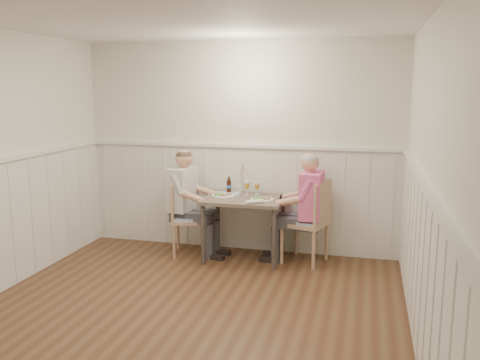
{
  "coord_description": "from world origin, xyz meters",
  "views": [
    {
      "loc": [
        1.55,
        -3.85,
        2.03
      ],
      "look_at": [
        0.16,
        1.64,
        1.0
      ],
      "focal_mm": 38.0,
      "sensor_mm": 36.0,
      "label": 1
    }
  ],
  "objects_px": {
    "dining_table": "(244,206)",
    "chair_right": "(310,219)",
    "diner_cream": "(186,210)",
    "beer_bottle": "(229,185)",
    "man_in_pink": "(308,217)",
    "chair_left": "(186,216)",
    "grass_vase": "(241,179)"
  },
  "relations": [
    {
      "from": "chair_left",
      "to": "diner_cream",
      "type": "height_order",
      "value": "diner_cream"
    },
    {
      "from": "chair_right",
      "to": "grass_vase",
      "type": "distance_m",
      "value": 1.0
    },
    {
      "from": "chair_left",
      "to": "grass_vase",
      "type": "relative_size",
      "value": 2.35
    },
    {
      "from": "beer_bottle",
      "to": "chair_left",
      "type": "bearing_deg",
      "value": -153.38
    },
    {
      "from": "man_in_pink",
      "to": "dining_table",
      "type": "bearing_deg",
      "value": -177.25
    },
    {
      "from": "man_in_pink",
      "to": "grass_vase",
      "type": "distance_m",
      "value": 0.97
    },
    {
      "from": "dining_table",
      "to": "chair_right",
      "type": "distance_m",
      "value": 0.78
    },
    {
      "from": "chair_right",
      "to": "man_in_pink",
      "type": "xyz_separation_m",
      "value": [
        -0.03,
        -0.02,
        0.03
      ]
    },
    {
      "from": "chair_right",
      "to": "man_in_pink",
      "type": "bearing_deg",
      "value": -145.56
    },
    {
      "from": "dining_table",
      "to": "beer_bottle",
      "type": "relative_size",
      "value": 4.62
    },
    {
      "from": "chair_left",
      "to": "beer_bottle",
      "type": "bearing_deg",
      "value": 26.62
    },
    {
      "from": "chair_left",
      "to": "diner_cream",
      "type": "xyz_separation_m",
      "value": [
        -0.0,
        0.03,
        0.07
      ]
    },
    {
      "from": "grass_vase",
      "to": "beer_bottle",
      "type": "bearing_deg",
      "value": -165.48
    },
    {
      "from": "chair_right",
      "to": "man_in_pink",
      "type": "distance_m",
      "value": 0.04
    },
    {
      "from": "diner_cream",
      "to": "beer_bottle",
      "type": "xyz_separation_m",
      "value": [
        0.49,
        0.22,
        0.29
      ]
    },
    {
      "from": "dining_table",
      "to": "chair_right",
      "type": "xyz_separation_m",
      "value": [
        0.77,
        0.05,
        -0.12
      ]
    },
    {
      "from": "man_in_pink",
      "to": "chair_left",
      "type": "bearing_deg",
      "value": -179.17
    },
    {
      "from": "chair_left",
      "to": "beer_bottle",
      "type": "xyz_separation_m",
      "value": [
        0.49,
        0.24,
        0.35
      ]
    },
    {
      "from": "chair_left",
      "to": "grass_vase",
      "type": "height_order",
      "value": "grass_vase"
    },
    {
      "from": "dining_table",
      "to": "diner_cream",
      "type": "distance_m",
      "value": 0.75
    },
    {
      "from": "diner_cream",
      "to": "grass_vase",
      "type": "bearing_deg",
      "value": 21.93
    },
    {
      "from": "chair_left",
      "to": "grass_vase",
      "type": "xyz_separation_m",
      "value": [
        0.63,
        0.28,
        0.44
      ]
    },
    {
      "from": "man_in_pink",
      "to": "beer_bottle",
      "type": "bearing_deg",
      "value": 167.57
    },
    {
      "from": "dining_table",
      "to": "man_in_pink",
      "type": "distance_m",
      "value": 0.76
    },
    {
      "from": "diner_cream",
      "to": "beer_bottle",
      "type": "bearing_deg",
      "value": 23.95
    },
    {
      "from": "beer_bottle",
      "to": "dining_table",
      "type": "bearing_deg",
      "value": -45.01
    },
    {
      "from": "man_in_pink",
      "to": "chair_right",
      "type": "bearing_deg",
      "value": 34.44
    },
    {
      "from": "diner_cream",
      "to": "chair_left",
      "type": "bearing_deg",
      "value": -80.76
    },
    {
      "from": "chair_left",
      "to": "diner_cream",
      "type": "bearing_deg",
      "value": 99.24
    },
    {
      "from": "chair_right",
      "to": "chair_left",
      "type": "distance_m",
      "value": 1.52
    },
    {
      "from": "chair_right",
      "to": "beer_bottle",
      "type": "xyz_separation_m",
      "value": [
        -1.03,
        0.2,
        0.31
      ]
    },
    {
      "from": "man_in_pink",
      "to": "grass_vase",
      "type": "height_order",
      "value": "man_in_pink"
    }
  ]
}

